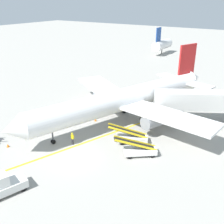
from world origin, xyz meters
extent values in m
plane|color=#9E9B93|center=(0.00, 0.00, 0.00)|extent=(300.00, 300.00, 0.00)
cube|color=yellow|center=(-0.86, 5.00, 0.00)|extent=(26.87, 75.55, 0.01)
cylinder|color=white|center=(-0.86, 11.74, 3.45)|extent=(13.08, 29.39, 3.30)
cone|color=white|center=(-6.24, -3.54, 3.45)|extent=(3.85, 3.34, 3.23)
cone|color=white|center=(4.59, 27.20, 3.85)|extent=(3.89, 3.68, 3.14)
cube|color=white|center=(6.70, 10.66, 3.05)|extent=(13.46, 6.04, 0.36)
cylinder|color=gray|center=(4.82, 10.26, 2.05)|extent=(2.86, 3.65, 1.90)
cube|color=white|center=(-7.43, 15.64, 3.05)|extent=(13.39, 10.53, 0.36)
cylinder|color=gray|center=(-6.21, 14.15, 2.05)|extent=(2.86, 3.65, 1.90)
cube|color=red|center=(3.79, 24.94, 7.50)|extent=(1.59, 3.87, 5.20)
cube|color=white|center=(6.49, 23.57, 3.85)|extent=(5.53, 3.19, 0.24)
cube|color=white|center=(0.83, 25.56, 3.85)|extent=(5.63, 4.35, 0.24)
cylinder|color=#4C4C51|center=(-4.68, 0.89, 1.56)|extent=(0.20, 0.20, 3.12)
cylinder|color=black|center=(-4.68, 0.89, 0.28)|extent=(0.52, 0.64, 0.56)
cylinder|color=#4C4C51|center=(1.88, 12.89, 1.56)|extent=(0.20, 0.20, 3.12)
cylinder|color=black|center=(1.88, 12.89, 0.48)|extent=(0.65, 1.02, 0.96)
cylinder|color=#4C4C51|center=(-2.27, 14.35, 1.56)|extent=(0.20, 0.20, 3.12)
cylinder|color=black|center=(-2.27, 14.35, 0.48)|extent=(0.65, 1.02, 0.96)
cube|color=black|center=(-5.58, -1.66, 3.80)|extent=(2.98, 1.88, 0.60)
cube|color=beige|center=(8.29, 17.05, 3.60)|extent=(11.68, 8.27, 2.50)
cylinder|color=#59595B|center=(6.74, 16.14, 1.18)|extent=(0.56, 0.56, 2.35)
cube|color=#333338|center=(6.74, 16.14, 0.25)|extent=(1.80, 1.40, 0.50)
cube|color=silver|center=(-1.68, -8.14, 0.70)|extent=(2.92, 4.01, 0.80)
cylinder|color=black|center=(-0.52, -7.19, 0.30)|extent=(0.39, 0.64, 0.60)
cylinder|color=black|center=(-2.06, -6.69, 0.30)|extent=(0.39, 0.64, 0.60)
cube|color=silver|center=(-7.49, 9.26, 0.65)|extent=(2.57, 2.66, 0.70)
cube|color=silver|center=(-7.77, 9.57, 1.55)|extent=(1.50, 1.50, 1.10)
cube|color=black|center=(-8.11, 9.96, 1.55)|extent=(0.78, 0.71, 0.77)
cylinder|color=black|center=(-8.46, 9.52, 0.30)|extent=(0.56, 0.59, 0.60)
cylinder|color=black|center=(-7.64, 10.25, 0.30)|extent=(0.56, 0.59, 0.60)
cylinder|color=black|center=(-7.34, 8.26, 0.30)|extent=(0.56, 0.59, 0.60)
cylinder|color=black|center=(-6.52, 9.00, 0.30)|extent=(0.56, 0.59, 0.60)
cube|color=silver|center=(5.87, 4.63, 0.60)|extent=(3.90, 3.55, 0.60)
cylinder|color=black|center=(5.23, 3.30, 0.30)|extent=(0.61, 0.55, 0.60)
cylinder|color=black|center=(4.43, 4.30, 0.30)|extent=(0.61, 0.55, 0.60)
cylinder|color=black|center=(7.30, 4.97, 0.30)|extent=(0.61, 0.55, 0.60)
cylinder|color=black|center=(6.50, 5.96, 0.30)|extent=(0.61, 0.55, 0.60)
cube|color=black|center=(5.40, 4.26, 1.55)|extent=(4.45, 3.83, 1.76)
cube|color=yellow|center=(5.68, 3.91, 1.67)|extent=(3.96, 3.21, 1.84)
cube|color=yellow|center=(5.12, 4.61, 1.67)|extent=(3.96, 3.21, 1.84)
cube|color=silver|center=(3.60, 6.76, 0.60)|extent=(3.99, 3.37, 0.60)
cylinder|color=black|center=(2.85, 5.49, 0.30)|extent=(0.62, 0.52, 0.60)
cylinder|color=black|center=(2.14, 6.54, 0.30)|extent=(0.62, 0.52, 0.60)
cylinder|color=black|center=(5.05, 6.98, 0.30)|extent=(0.62, 0.52, 0.60)
cylinder|color=black|center=(4.34, 8.04, 0.30)|extent=(0.62, 0.52, 0.60)
cube|color=black|center=(3.10, 6.42, 1.55)|extent=(4.64, 3.55, 1.76)
cube|color=yellow|center=(3.35, 6.05, 1.67)|extent=(4.20, 2.88, 1.84)
cube|color=yellow|center=(2.85, 6.80, 1.67)|extent=(4.20, 2.88, 1.84)
cube|color=#4C4C51|center=(-10.56, -2.66, 0.42)|extent=(0.80, 0.55, 0.08)
cylinder|color=#4C4C51|center=(-10.18, -2.42, 0.42)|extent=(0.12, 0.12, 0.05)
cylinder|color=#26262D|center=(-8.65, 5.39, 0.42)|extent=(0.24, 0.24, 0.85)
cube|color=orange|center=(-8.65, 5.39, 1.13)|extent=(0.36, 0.22, 0.56)
sphere|color=beige|center=(-8.65, 5.39, 1.52)|extent=(0.20, 0.20, 0.20)
sphere|color=yellow|center=(-8.65, 5.39, 1.58)|extent=(0.24, 0.24, 0.24)
cylinder|color=#26262D|center=(-2.45, 2.10, 0.42)|extent=(0.24, 0.24, 0.85)
cube|color=yellow|center=(-2.45, 2.10, 1.13)|extent=(0.36, 0.22, 0.56)
sphere|color=beige|center=(-2.45, 2.10, 1.52)|extent=(0.20, 0.20, 0.20)
sphere|color=yellow|center=(-2.45, 2.10, 1.58)|extent=(0.24, 0.24, 0.24)
cone|color=orange|center=(-4.26, 9.30, 0.22)|extent=(0.36, 0.36, 0.44)
cone|color=orange|center=(-8.80, -2.87, 0.22)|extent=(0.36, 0.36, 0.44)
cone|color=orange|center=(-10.08, 16.35, 0.22)|extent=(0.36, 0.36, 0.44)
cylinder|color=silver|center=(-17.22, 63.09, 3.10)|extent=(3.00, 10.00, 3.00)
cylinder|color=#3F3F3F|center=(-17.22, 63.09, 0.80)|extent=(0.30, 0.30, 1.60)
cube|color=navy|center=(-17.22, 59.59, 6.60)|extent=(0.24, 3.20, 4.40)
camera|label=1|loc=(17.88, -19.40, 17.16)|focal=42.25mm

